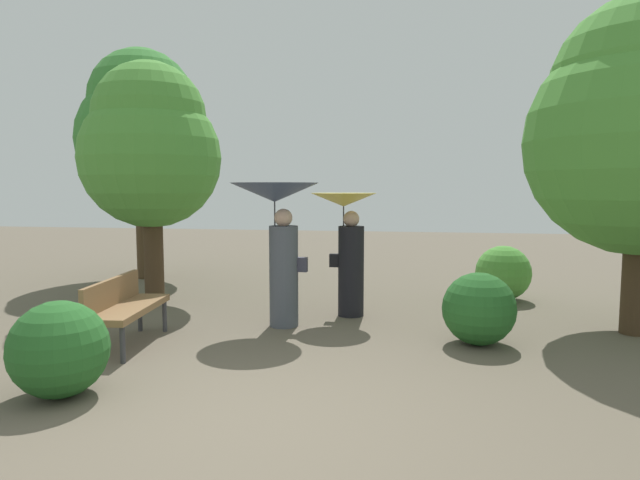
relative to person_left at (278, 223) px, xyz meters
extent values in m
plane|color=brown|center=(0.50, -3.17, -1.45)|extent=(40.00, 40.00, 0.00)
cylinder|color=#474C56|center=(0.07, 0.01, -0.74)|extent=(0.40, 0.40, 1.41)
sphere|color=tan|center=(0.07, 0.01, 0.07)|extent=(0.25, 0.25, 0.25)
cylinder|color=#333338|center=(-0.05, 0.00, -0.12)|extent=(0.02, 0.02, 0.82)
cone|color=#38476B|center=(-0.05, 0.00, 0.42)|extent=(1.23, 1.23, 0.26)
cube|color=#333342|center=(0.33, 0.03, -0.57)|extent=(0.14, 0.10, 0.20)
cylinder|color=black|center=(0.93, 0.79, -0.77)|extent=(0.39, 0.39, 1.36)
sphere|color=tan|center=(0.93, 0.79, 0.02)|extent=(0.24, 0.24, 0.24)
cylinder|color=#333338|center=(0.81, 0.78, -0.17)|extent=(0.02, 0.02, 0.76)
cone|color=#D8C64C|center=(0.81, 0.78, 0.31)|extent=(0.99, 0.99, 0.20)
cube|color=black|center=(0.68, 0.77, -0.61)|extent=(0.14, 0.10, 0.20)
cylinder|color=#38383D|center=(-1.30, -1.90, -1.23)|extent=(0.06, 0.06, 0.44)
cylinder|color=#38383D|center=(-1.64, -1.93, -1.23)|extent=(0.06, 0.06, 0.44)
cylinder|color=#38383D|center=(-1.44, -0.56, -1.23)|extent=(0.06, 0.06, 0.44)
cylinder|color=#38383D|center=(-1.78, -0.60, -1.23)|extent=(0.06, 0.06, 0.44)
cube|color=olive|center=(-1.54, -1.25, -0.99)|extent=(0.60, 1.54, 0.08)
cube|color=olive|center=(-1.78, -1.27, -0.79)|extent=(0.22, 1.50, 0.35)
cylinder|color=#42301E|center=(-2.46, 1.19, 0.17)|extent=(0.32, 0.32, 3.23)
sphere|color=#4C9338|center=(-2.46, 1.19, 0.98)|extent=(2.31, 2.31, 2.31)
sphere|color=#4C9338|center=(-2.46, 1.19, 1.63)|extent=(1.85, 1.85, 1.85)
cylinder|color=#42301E|center=(4.75, 0.39, 0.24)|extent=(0.34, 0.34, 3.37)
cylinder|color=#4C3823|center=(-3.80, 3.50, 0.52)|extent=(0.39, 0.39, 3.93)
sphere|color=#387F33|center=(-3.80, 3.50, 1.50)|extent=(2.71, 2.71, 2.71)
sphere|color=#387F33|center=(-3.80, 3.50, 2.29)|extent=(2.17, 2.17, 2.17)
sphere|color=#4C9338|center=(3.39, 2.37, -0.98)|extent=(0.94, 0.94, 0.94)
sphere|color=#235B23|center=(-1.36, -2.88, -1.00)|extent=(0.90, 0.90, 0.90)
sphere|color=#235B23|center=(2.66, -0.49, -1.00)|extent=(0.90, 0.90, 0.90)
camera|label=1|loc=(1.84, -7.31, 0.49)|focal=30.59mm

